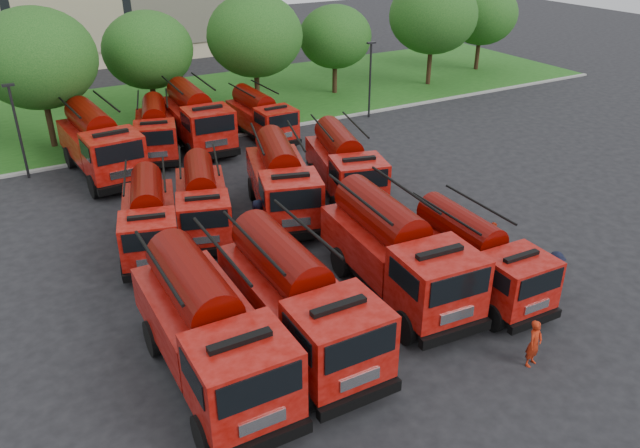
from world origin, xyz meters
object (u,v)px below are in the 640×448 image
(fire_truck_5, at_px, (202,200))
(fire_truck_6, at_px, (282,180))
(firefighter_1, at_px, (314,365))
(firefighter_5, at_px, (358,197))
(fire_truck_1, at_px, (297,299))
(fire_truck_4, at_px, (149,218))
(firefighter_0, at_px, (530,364))
(fire_truck_8, at_px, (100,143))
(fire_truck_10, at_px, (196,117))
(fire_truck_11, at_px, (261,116))
(fire_truck_3, at_px, (476,256))
(fire_truck_9, at_px, (156,129))
(fire_truck_2, at_px, (396,251))
(firefighter_3, at_px, (550,294))
(firefighter_2, at_px, (489,260))
(fire_truck_7, at_px, (344,164))
(firefighter_4, at_px, (259,239))
(fire_truck_0, at_px, (209,328))

(fire_truck_5, bearing_deg, fire_truck_6, 13.99)
(firefighter_1, relative_size, firefighter_5, 1.26)
(fire_truck_1, xyz_separation_m, fire_truck_4, (-2.33, 8.87, -0.31))
(firefighter_0, bearing_deg, firefighter_5, 67.28)
(fire_truck_1, height_order, fire_truck_8, fire_truck_8)
(firefighter_5, bearing_deg, fire_truck_10, -73.50)
(fire_truck_1, height_order, fire_truck_11, fire_truck_1)
(fire_truck_3, relative_size, fire_truck_9, 0.94)
(fire_truck_2, xyz_separation_m, fire_truck_9, (-3.38, 19.01, -0.27))
(fire_truck_9, bearing_deg, firefighter_1, -77.74)
(fire_truck_11, bearing_deg, firefighter_0, -95.20)
(firefighter_3, height_order, firefighter_5, firefighter_3)
(firefighter_0, distance_m, firefighter_2, 6.62)
(fire_truck_7, relative_size, fire_truck_10, 0.95)
(fire_truck_8, bearing_deg, fire_truck_7, -44.72)
(fire_truck_4, distance_m, firefighter_3, 16.30)
(firefighter_0, relative_size, firefighter_4, 0.87)
(fire_truck_5, xyz_separation_m, fire_truck_11, (7.54, 10.07, -0.01))
(firefighter_5, bearing_deg, fire_truck_3, 80.21)
(fire_truck_9, bearing_deg, fire_truck_8, -138.96)
(fire_truck_8, xyz_separation_m, firefighter_3, (11.92, -20.43, -1.79))
(firefighter_3, bearing_deg, fire_truck_7, -124.97)
(fire_truck_9, bearing_deg, firefighter_3, -53.30)
(fire_truck_2, bearing_deg, fire_truck_3, -21.86)
(fire_truck_1, relative_size, firefighter_0, 4.73)
(fire_truck_2, relative_size, firefighter_3, 4.40)
(firefighter_2, bearing_deg, fire_truck_9, 4.84)
(fire_truck_2, height_order, firefighter_3, fire_truck_2)
(firefighter_0, relative_size, firefighter_2, 0.96)
(fire_truck_7, height_order, firefighter_5, fire_truck_7)
(fire_truck_5, relative_size, firefighter_5, 4.26)
(fire_truck_5, distance_m, firefighter_1, 10.79)
(fire_truck_6, height_order, fire_truck_10, fire_truck_10)
(fire_truck_2, bearing_deg, fire_truck_0, -167.47)
(fire_truck_2, distance_m, fire_truck_4, 10.52)
(fire_truck_11, xyz_separation_m, firefighter_2, (1.73, -18.56, -1.45))
(firefighter_5, bearing_deg, fire_truck_8, -46.45)
(fire_truck_2, bearing_deg, firefighter_0, -72.14)
(fire_truck_1, relative_size, firefighter_2, 4.53)
(fire_truck_9, height_order, firefighter_5, fire_truck_9)
(fire_truck_9, bearing_deg, fire_truck_10, 22.32)
(fire_truck_6, bearing_deg, fire_truck_2, -69.03)
(fire_truck_2, relative_size, firefighter_5, 5.04)
(firefighter_2, height_order, firefighter_5, firefighter_2)
(fire_truck_11, bearing_deg, fire_truck_4, -134.37)
(fire_truck_8, distance_m, firefighter_1, 19.78)
(firefighter_4, bearing_deg, firefighter_2, -156.17)
(fire_truck_9, bearing_deg, firefighter_4, -70.96)
(fire_truck_1, xyz_separation_m, fire_truck_9, (1.25, 20.01, -0.27))
(fire_truck_3, bearing_deg, firefighter_3, -34.77)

